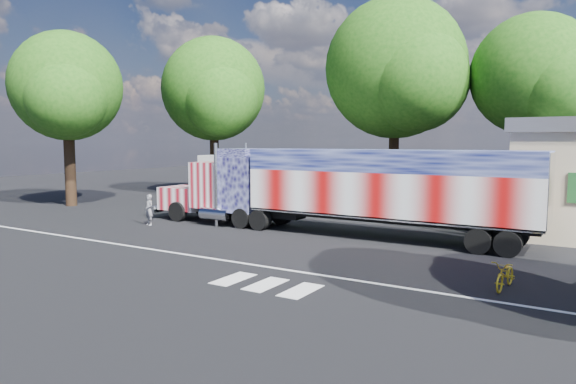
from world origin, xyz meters
The scene contains 10 objects.
ground centered at (0.00, 0.00, 0.00)m, with size 100.00×100.00×0.00m, color black.
lane_markings centered at (1.71, -3.77, 0.01)m, with size 30.00×2.67×0.01m.
semi_truck centered at (2.02, 3.91, 2.14)m, with size 19.49×3.08×4.15m.
coach_bus centered at (-5.28, 10.44, 1.71)m, with size 11.37×2.65×3.31m.
woman centered at (-7.11, 1.15, 0.78)m, with size 0.57×0.37×1.56m, color slate.
bicycle centered at (10.12, -1.61, 0.42)m, with size 0.56×1.61×0.85m, color gold.
tree_n_mid centered at (-0.13, 17.77, 9.25)m, with size 10.23×9.74×14.18m.
tree_nw_a centered at (-13.78, 14.52, 8.26)m, with size 8.45×8.04×12.35m.
tree_w_a centered at (-17.40, 4.11, 7.73)m, with size 7.37×7.02×11.31m.
tree_ne_a centered at (8.50, 18.28, 8.30)m, with size 7.84×7.46×12.10m.
Camera 1 is at (12.30, -17.10, 4.20)m, focal length 32.00 mm.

